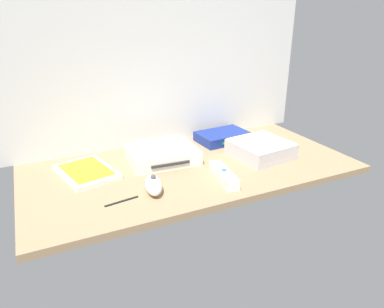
{
  "coord_description": "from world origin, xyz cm",
  "views": [
    {
      "loc": [
        -43.08,
        -90.23,
        45.09
      ],
      "look_at": [
        0.0,
        0.0,
        4.0
      ],
      "focal_mm": 33.11,
      "sensor_mm": 36.0,
      "label": 1
    }
  ],
  "objects_px": {
    "remote_nunchuk": "(153,185)",
    "network_router": "(222,137)",
    "stylus_pen": "(122,201)",
    "remote_wand": "(224,175)",
    "game_case": "(86,172)",
    "mini_computer": "(261,149)",
    "remote_classic_pad": "(161,144)",
    "game_console": "(163,155)"
  },
  "relations": [
    {
      "from": "game_console",
      "to": "stylus_pen",
      "type": "distance_m",
      "value": 0.27
    },
    {
      "from": "game_case",
      "to": "remote_classic_pad",
      "type": "bearing_deg",
      "value": -12.36
    },
    {
      "from": "game_console",
      "to": "stylus_pen",
      "type": "height_order",
      "value": "game_console"
    },
    {
      "from": "remote_nunchuk",
      "to": "remote_classic_pad",
      "type": "xyz_separation_m",
      "value": [
        0.1,
        0.19,
        0.03
      ]
    },
    {
      "from": "game_console",
      "to": "remote_wand",
      "type": "height_order",
      "value": "game_console"
    },
    {
      "from": "mini_computer",
      "to": "network_router",
      "type": "xyz_separation_m",
      "value": [
        -0.04,
        0.18,
        -0.01
      ]
    },
    {
      "from": "remote_wand",
      "to": "remote_nunchuk",
      "type": "relative_size",
      "value": 1.42
    },
    {
      "from": "network_router",
      "to": "remote_nunchuk",
      "type": "relative_size",
      "value": 1.76
    },
    {
      "from": "remote_wand",
      "to": "remote_classic_pad",
      "type": "bearing_deg",
      "value": 125.76
    },
    {
      "from": "network_router",
      "to": "remote_classic_pad",
      "type": "xyz_separation_m",
      "value": [
        -0.27,
        -0.07,
        0.04
      ]
    },
    {
      "from": "game_case",
      "to": "stylus_pen",
      "type": "xyz_separation_m",
      "value": [
        0.05,
        -0.2,
        -0.0
      ]
    },
    {
      "from": "mini_computer",
      "to": "network_router",
      "type": "bearing_deg",
      "value": 102.45
    },
    {
      "from": "network_router",
      "to": "stylus_pen",
      "type": "distance_m",
      "value": 0.53
    },
    {
      "from": "game_case",
      "to": "remote_wand",
      "type": "xyz_separation_m",
      "value": [
        0.34,
        -0.21,
        0.01
      ]
    },
    {
      "from": "remote_classic_pad",
      "to": "network_router",
      "type": "bearing_deg",
      "value": 14.69
    },
    {
      "from": "remote_nunchuk",
      "to": "stylus_pen",
      "type": "xyz_separation_m",
      "value": [
        -0.09,
        -0.01,
        -0.02
      ]
    },
    {
      "from": "remote_wand",
      "to": "remote_nunchuk",
      "type": "bearing_deg",
      "value": -176.5
    },
    {
      "from": "remote_wand",
      "to": "stylus_pen",
      "type": "bearing_deg",
      "value": -171.92
    },
    {
      "from": "network_router",
      "to": "remote_wand",
      "type": "bearing_deg",
      "value": -123.42
    },
    {
      "from": "game_case",
      "to": "remote_nunchuk",
      "type": "xyz_separation_m",
      "value": [
        0.14,
        -0.19,
        0.01
      ]
    },
    {
      "from": "remote_nunchuk",
      "to": "stylus_pen",
      "type": "distance_m",
      "value": 0.09
    },
    {
      "from": "game_console",
      "to": "remote_classic_pad",
      "type": "relative_size",
      "value": 1.53
    },
    {
      "from": "game_console",
      "to": "network_router",
      "type": "bearing_deg",
      "value": 20.34
    },
    {
      "from": "remote_classic_pad",
      "to": "stylus_pen",
      "type": "relative_size",
      "value": 1.6
    },
    {
      "from": "remote_classic_pad",
      "to": "stylus_pen",
      "type": "xyz_separation_m",
      "value": [
        -0.19,
        -0.21,
        -0.05
      ]
    },
    {
      "from": "game_console",
      "to": "game_case",
      "type": "distance_m",
      "value": 0.24
    },
    {
      "from": "stylus_pen",
      "to": "network_router",
      "type": "bearing_deg",
      "value": 31.37
    },
    {
      "from": "game_console",
      "to": "mini_computer",
      "type": "xyz_separation_m",
      "value": [
        0.31,
        -0.1,
        0.0
      ]
    },
    {
      "from": "game_case",
      "to": "network_router",
      "type": "distance_m",
      "value": 0.51
    },
    {
      "from": "remote_nunchuk",
      "to": "remote_classic_pad",
      "type": "relative_size",
      "value": 0.74
    },
    {
      "from": "game_console",
      "to": "game_case",
      "type": "xyz_separation_m",
      "value": [
        -0.24,
        0.01,
        -0.01
      ]
    },
    {
      "from": "remote_nunchuk",
      "to": "network_router",
      "type": "bearing_deg",
      "value": 48.24
    },
    {
      "from": "game_console",
      "to": "stylus_pen",
      "type": "bearing_deg",
      "value": -129.81
    },
    {
      "from": "mini_computer",
      "to": "game_console",
      "type": "bearing_deg",
      "value": 161.67
    },
    {
      "from": "mini_computer",
      "to": "remote_wand",
      "type": "distance_m",
      "value": 0.22
    },
    {
      "from": "remote_wand",
      "to": "remote_classic_pad",
      "type": "height_order",
      "value": "remote_classic_pad"
    },
    {
      "from": "stylus_pen",
      "to": "remote_classic_pad",
      "type": "bearing_deg",
      "value": 47.83
    },
    {
      "from": "game_case",
      "to": "network_router",
      "type": "xyz_separation_m",
      "value": [
        0.5,
        0.07,
        0.01
      ]
    },
    {
      "from": "game_console",
      "to": "remote_nunchuk",
      "type": "bearing_deg",
      "value": -114.08
    },
    {
      "from": "game_case",
      "to": "remote_wand",
      "type": "distance_m",
      "value": 0.4
    },
    {
      "from": "remote_classic_pad",
      "to": "stylus_pen",
      "type": "distance_m",
      "value": 0.28
    },
    {
      "from": "remote_wand",
      "to": "network_router",
      "type": "bearing_deg",
      "value": 69.65
    }
  ]
}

